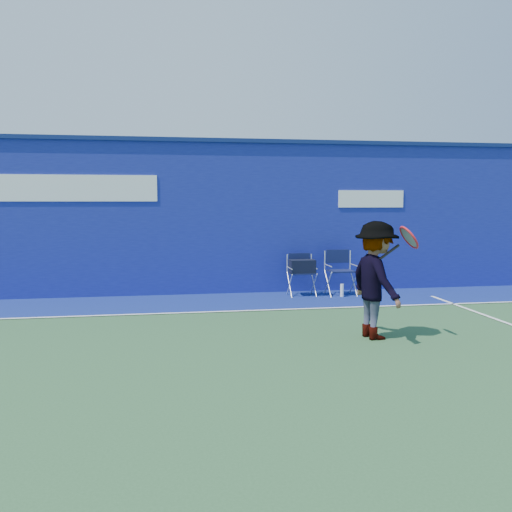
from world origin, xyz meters
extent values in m
plane|color=#2C522E|center=(0.00, 0.00, 0.00)|extent=(80.00, 80.00, 0.00)
cube|color=navy|center=(0.00, 5.20, 1.50)|extent=(24.00, 0.40, 3.00)
cube|color=navy|center=(0.00, 5.20, 3.04)|extent=(24.00, 0.50, 0.08)
cube|color=white|center=(-3.00, 4.99, 2.10)|extent=(4.50, 0.02, 0.50)
cube|color=white|center=(3.60, 4.99, 1.90)|extent=(1.40, 0.02, 0.35)
cube|color=navy|center=(0.00, 4.10, 0.00)|extent=(24.00, 1.80, 0.01)
cube|color=white|center=(0.00, 3.20, 0.01)|extent=(24.00, 0.06, 0.01)
cube|color=#11173F|center=(2.02, 4.52, 0.45)|extent=(0.43, 0.36, 0.03)
cube|color=silver|center=(2.02, 4.73, 0.63)|extent=(0.49, 0.02, 0.36)
cube|color=#11173F|center=(2.02, 4.73, 0.70)|extent=(0.43, 0.02, 0.25)
cube|color=black|center=(2.02, 4.49, 0.58)|extent=(0.49, 0.29, 0.27)
cube|color=#11173F|center=(2.80, 4.46, 0.48)|extent=(0.47, 0.39, 0.03)
cube|color=silver|center=(2.80, 4.69, 0.67)|extent=(0.53, 0.02, 0.39)
cube|color=#11173F|center=(2.80, 4.69, 0.75)|extent=(0.47, 0.03, 0.27)
cylinder|color=white|center=(2.76, 4.25, 0.13)|extent=(0.07, 0.07, 0.26)
imported|color=#EA4738|center=(2.20, 1.16, 0.80)|extent=(0.75, 1.11, 1.59)
torus|color=red|center=(2.60, 1.04, 1.37)|extent=(0.24, 0.37, 0.32)
cylinder|color=gray|center=(2.60, 1.04, 1.37)|extent=(0.18, 0.31, 0.26)
cylinder|color=black|center=(2.32, 1.04, 1.18)|extent=(0.30, 0.04, 0.22)
camera|label=1|loc=(-0.57, -5.71, 1.86)|focal=38.00mm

